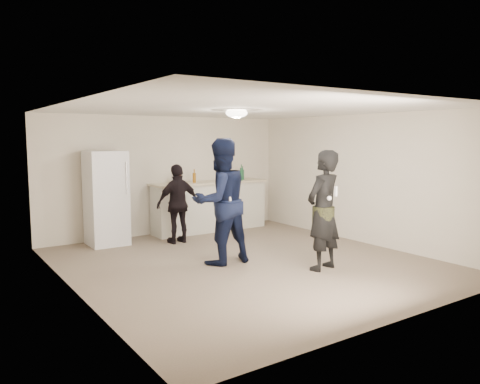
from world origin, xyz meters
TOP-DOWN VIEW (x-y plane):
  - floor at (0.00, 0.00)m, footprint 6.00×6.00m
  - ceiling at (0.00, 0.00)m, footprint 6.00×6.00m
  - wall_back at (0.00, 3.00)m, footprint 6.00×0.00m
  - wall_front at (0.00, -3.00)m, footprint 6.00×0.00m
  - wall_left at (-2.75, 0.00)m, footprint 0.00×6.00m
  - wall_right at (2.75, 0.00)m, footprint 0.00×6.00m
  - counter at (0.87, 2.67)m, footprint 2.60×0.56m
  - counter_top at (0.87, 2.67)m, footprint 2.68×0.64m
  - fridge at (-1.47, 2.60)m, footprint 0.70×0.70m
  - fridge_handle at (-1.19, 2.23)m, footprint 0.02×0.02m
  - ceiling_dome at (0.00, 0.30)m, footprint 0.36×0.36m
  - shaker at (0.03, 2.75)m, footprint 0.08×0.08m
  - man at (-0.38, 0.21)m, footprint 1.01×0.79m
  - woman at (0.74, -1.00)m, footprint 0.76×0.58m
  - camo_shorts at (0.74, -1.00)m, footprint 0.34×0.34m
  - spectator at (-0.26, 1.95)m, footprint 0.91×0.40m
  - remote_man at (-0.38, -0.07)m, footprint 0.04×0.04m
  - nunchuk_man at (-0.26, -0.04)m, footprint 0.07×0.07m
  - remote_woman at (0.74, -1.25)m, footprint 0.04×0.04m
  - nunchuk_woman at (0.64, -1.22)m, footprint 0.07×0.07m
  - bottle_cluster at (1.11, 2.65)m, footprint 1.69×0.30m

SIDE VIEW (x-z plane):
  - floor at x=0.00m, z-range 0.00..0.00m
  - counter at x=0.87m, z-range 0.00..1.05m
  - spectator at x=-0.26m, z-range 0.00..1.54m
  - camo_shorts at x=0.74m, z-range 0.71..0.99m
  - fridge at x=-1.47m, z-range 0.00..1.80m
  - woman at x=0.74m, z-range 0.00..1.86m
  - nunchuk_man at x=-0.26m, z-range 0.95..1.01m
  - man at x=-0.38m, z-range 0.00..2.04m
  - remote_man at x=-0.38m, z-range 0.98..1.12m
  - counter_top at x=0.87m, z-range 1.05..1.09m
  - nunchuk_woman at x=0.64m, z-range 1.11..1.18m
  - shaker at x=0.03m, z-range 1.09..1.26m
  - bottle_cluster at x=1.11m, z-range 1.06..1.34m
  - wall_back at x=0.00m, z-range -1.75..4.25m
  - wall_front at x=0.00m, z-range -1.75..4.25m
  - wall_left at x=-2.75m, z-range -1.75..4.25m
  - wall_right at x=2.75m, z-range -1.75..4.25m
  - remote_woman at x=0.74m, z-range 1.18..1.32m
  - fridge_handle at x=-1.19m, z-range 1.00..1.60m
  - ceiling_dome at x=0.00m, z-range 2.37..2.53m
  - ceiling at x=0.00m, z-range 2.50..2.50m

